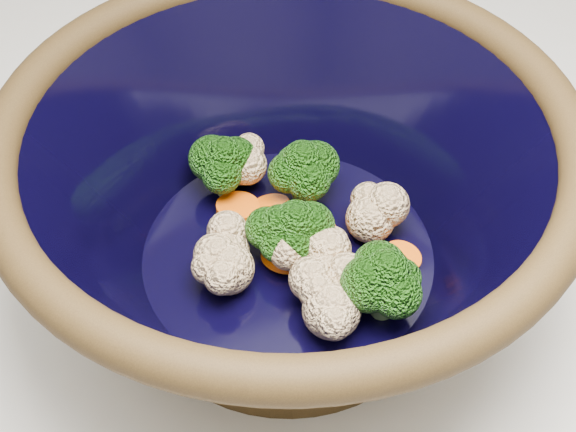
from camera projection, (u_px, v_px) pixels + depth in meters
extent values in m
cylinder|color=black|center=(288.00, 278.00, 0.53)|extent=(0.20, 0.20, 0.01)
torus|color=black|center=(288.00, 132.00, 0.43)|extent=(0.33, 0.33, 0.02)
cylinder|color=black|center=(288.00, 254.00, 0.51)|extent=(0.19, 0.19, 0.00)
cylinder|color=#608442|center=(302.00, 190.00, 0.53)|extent=(0.01, 0.01, 0.02)
ellipsoid|color=#226312|center=(302.00, 163.00, 0.52)|extent=(0.04, 0.04, 0.04)
cylinder|color=#608442|center=(280.00, 250.00, 0.50)|extent=(0.01, 0.01, 0.02)
ellipsoid|color=#226312|center=(280.00, 226.00, 0.48)|extent=(0.04, 0.04, 0.03)
cylinder|color=#608442|center=(295.00, 249.00, 0.50)|extent=(0.01, 0.01, 0.02)
ellipsoid|color=#226312|center=(295.00, 224.00, 0.48)|extent=(0.04, 0.04, 0.04)
cylinder|color=#608442|center=(383.00, 302.00, 0.47)|extent=(0.01, 0.01, 0.02)
ellipsoid|color=#226312|center=(387.00, 275.00, 0.45)|extent=(0.04, 0.04, 0.04)
cylinder|color=#608442|center=(225.00, 183.00, 0.54)|extent=(0.01, 0.01, 0.02)
ellipsoid|color=#226312|center=(223.00, 158.00, 0.52)|extent=(0.04, 0.04, 0.03)
sphere|color=beige|center=(239.00, 162.00, 0.54)|extent=(0.03, 0.03, 0.03)
sphere|color=beige|center=(282.00, 239.00, 0.50)|extent=(0.03, 0.03, 0.03)
sphere|color=beige|center=(303.00, 248.00, 0.49)|extent=(0.03, 0.03, 0.03)
sphere|color=beige|center=(327.00, 278.00, 0.47)|extent=(0.03, 0.03, 0.03)
sphere|color=beige|center=(228.00, 268.00, 0.48)|extent=(0.03, 0.03, 0.03)
sphere|color=beige|center=(332.00, 310.00, 0.46)|extent=(0.03, 0.03, 0.03)
sphere|color=beige|center=(226.00, 251.00, 0.49)|extent=(0.03, 0.03, 0.03)
sphere|color=beige|center=(314.00, 249.00, 0.49)|extent=(0.03, 0.03, 0.03)
sphere|color=beige|center=(370.00, 218.00, 0.51)|extent=(0.03, 0.03, 0.03)
cylinder|color=#FF680B|center=(271.00, 207.00, 0.53)|extent=(0.03, 0.03, 0.01)
cylinder|color=#FF680B|center=(316.00, 231.00, 0.51)|extent=(0.03, 0.03, 0.01)
cylinder|color=#FF680B|center=(286.00, 254.00, 0.50)|extent=(0.03, 0.03, 0.01)
cylinder|color=#FF680B|center=(401.00, 258.00, 0.50)|extent=(0.02, 0.02, 0.01)
cylinder|color=#FF680B|center=(238.00, 208.00, 0.53)|extent=(0.03, 0.03, 0.01)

